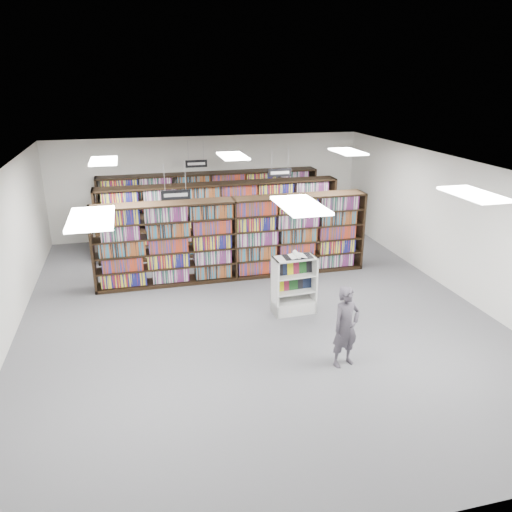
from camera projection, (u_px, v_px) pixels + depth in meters
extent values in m
plane|color=#525257|center=(253.00, 310.00, 11.28)|extent=(12.00, 12.00, 0.00)
cube|color=white|center=(252.00, 168.00, 10.19)|extent=(10.00, 12.00, 0.10)
cube|color=silver|center=(209.00, 186.00, 16.20)|extent=(10.00, 0.10, 3.20)
cube|color=silver|center=(388.00, 416.00, 5.27)|extent=(10.00, 0.10, 3.20)
cube|color=silver|center=(1.00, 263.00, 9.59)|extent=(0.10, 12.00, 3.20)
cube|color=silver|center=(456.00, 226.00, 11.89)|extent=(0.10, 12.00, 3.20)
cube|color=black|center=(234.00, 239.00, 12.75)|extent=(7.00, 0.60, 2.10)
cube|color=maroon|center=(234.00, 239.00, 12.75)|extent=(6.88, 0.42, 1.98)
cube|color=black|center=(220.00, 219.00, 14.57)|extent=(7.00, 0.60, 2.10)
cube|color=maroon|center=(220.00, 219.00, 14.57)|extent=(6.88, 0.42, 1.98)
cube|color=black|center=(211.00, 205.00, 16.12)|extent=(7.00, 0.60, 2.10)
cube|color=maroon|center=(211.00, 205.00, 16.12)|extent=(6.88, 0.42, 1.98)
cylinder|color=#B2B2B7|center=(164.00, 177.00, 10.80)|extent=(0.01, 0.01, 0.58)
cylinder|color=#B2B2B7|center=(185.00, 176.00, 10.91)|extent=(0.01, 0.01, 0.58)
cube|color=black|center=(176.00, 195.00, 10.99)|extent=(0.65, 0.02, 0.22)
cube|color=silver|center=(176.00, 195.00, 10.98)|extent=(0.52, 0.00, 0.08)
cylinder|color=#B2B2B7|center=(272.00, 158.00, 13.32)|extent=(0.01, 0.01, 0.58)
cylinder|color=#B2B2B7|center=(288.00, 157.00, 13.42)|extent=(0.01, 0.01, 0.58)
cube|color=black|center=(280.00, 173.00, 13.51)|extent=(0.65, 0.02, 0.22)
cube|color=silver|center=(280.00, 173.00, 13.49)|extent=(0.52, 0.00, 0.08)
cylinder|color=#B2B2B7|center=(188.00, 150.00, 14.68)|extent=(0.01, 0.01, 0.58)
cylinder|color=#B2B2B7|center=(203.00, 150.00, 14.78)|extent=(0.01, 0.01, 0.58)
cube|color=black|center=(196.00, 164.00, 14.87)|extent=(0.65, 0.02, 0.22)
cube|color=silver|center=(196.00, 164.00, 14.86)|extent=(0.52, 0.00, 0.08)
cube|color=white|center=(91.00, 219.00, 6.78)|extent=(0.60, 1.20, 0.04)
cube|color=white|center=(300.00, 205.00, 7.47)|extent=(0.60, 1.20, 0.04)
cube|color=white|center=(474.00, 194.00, 8.16)|extent=(0.60, 1.20, 0.04)
cube|color=white|center=(104.00, 161.00, 11.34)|extent=(0.60, 1.20, 0.04)
cube|color=white|center=(233.00, 156.00, 12.03)|extent=(0.60, 1.20, 0.04)
cube|color=white|center=(348.00, 152.00, 12.72)|extent=(0.60, 1.20, 0.04)
cube|color=silver|center=(293.00, 306.00, 11.13)|extent=(0.96, 0.52, 0.28)
cube|color=silver|center=(275.00, 287.00, 10.83)|extent=(0.06, 0.47, 1.31)
cube|color=silver|center=(313.00, 283.00, 11.08)|extent=(0.06, 0.47, 1.31)
cube|color=silver|center=(290.00, 281.00, 11.15)|extent=(0.93, 0.08, 1.31)
cube|color=silver|center=(295.00, 258.00, 10.74)|extent=(0.96, 0.52, 0.03)
cube|color=silver|center=(294.00, 291.00, 11.01)|extent=(0.87, 0.47, 0.02)
cube|color=silver|center=(294.00, 275.00, 10.88)|extent=(0.87, 0.47, 0.02)
cube|color=black|center=(279.00, 270.00, 10.78)|extent=(0.19, 0.08, 0.28)
cube|color=#121B35|center=(285.00, 269.00, 10.81)|extent=(0.19, 0.08, 0.28)
cube|color=yellow|center=(291.00, 268.00, 10.85)|extent=(0.19, 0.08, 0.28)
cube|color=maroon|center=(297.00, 268.00, 10.89)|extent=(0.19, 0.08, 0.28)
cube|color=#17461A|center=(302.00, 267.00, 10.93)|extent=(0.19, 0.08, 0.28)
cube|color=black|center=(308.00, 266.00, 10.97)|extent=(0.19, 0.08, 0.28)
cube|color=yellow|center=(279.00, 286.00, 10.91)|extent=(0.21, 0.07, 0.26)
cube|color=maroon|center=(286.00, 285.00, 10.96)|extent=(0.21, 0.07, 0.26)
cube|color=#17461A|center=(293.00, 284.00, 11.00)|extent=(0.21, 0.07, 0.26)
cube|color=black|center=(300.00, 283.00, 11.05)|extent=(0.21, 0.07, 0.26)
cube|color=#121B35|center=(307.00, 282.00, 11.09)|extent=(0.21, 0.07, 0.26)
cube|color=black|center=(298.00, 257.00, 10.75)|extent=(0.63, 0.37, 0.02)
cube|color=white|center=(291.00, 257.00, 10.72)|extent=(0.28, 0.34, 0.05)
cube|color=white|center=(304.00, 255.00, 10.78)|extent=(0.28, 0.34, 0.07)
cylinder|color=white|center=(297.00, 254.00, 10.73)|extent=(0.10, 0.32, 0.10)
imported|color=#433F48|center=(346.00, 327.00, 8.91)|extent=(0.64, 0.50, 1.53)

